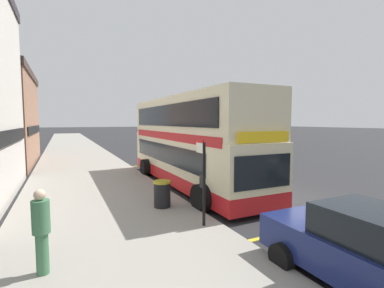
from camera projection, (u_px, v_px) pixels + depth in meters
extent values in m
plane|color=#28282B|center=(125.00, 144.00, 40.14)|extent=(260.00, 260.00, 0.00)
cube|color=gray|center=(73.00, 145.00, 37.15)|extent=(6.00, 76.00, 0.14)
cube|color=beige|center=(190.00, 158.00, 14.00)|extent=(2.54, 11.29, 2.30)
cube|color=beige|center=(190.00, 117.00, 13.83)|extent=(2.52, 11.06, 1.90)
cube|color=red|center=(190.00, 175.00, 14.07)|extent=(2.56, 11.31, 0.60)
cube|color=#B2191E|center=(190.00, 135.00, 13.91)|extent=(2.57, 10.38, 0.36)
cube|color=black|center=(163.00, 153.00, 13.79)|extent=(0.04, 9.03, 0.90)
cube|color=black|center=(165.00, 116.00, 13.28)|extent=(0.04, 9.93, 1.00)
cube|color=black|center=(263.00, 172.00, 8.88)|extent=(2.24, 0.04, 1.10)
cube|color=yellow|center=(264.00, 137.00, 8.79)|extent=(2.04, 0.04, 0.36)
cylinder|color=black|center=(203.00, 198.00, 9.83)|extent=(0.56, 1.00, 1.00)
cylinder|color=black|center=(263.00, 190.00, 10.99)|extent=(0.56, 1.00, 1.00)
cylinder|color=black|center=(147.00, 168.00, 16.29)|extent=(0.56, 1.00, 1.00)
cylinder|color=black|center=(189.00, 164.00, 17.45)|extent=(0.56, 1.00, 1.00)
cube|color=yellow|center=(162.00, 187.00, 13.51)|extent=(0.16, 13.79, 0.01)
cube|color=yellow|center=(214.00, 182.00, 14.76)|extent=(0.16, 13.79, 0.01)
cube|color=yellow|center=(288.00, 232.00, 8.00)|extent=(3.09, 0.16, 0.01)
cube|color=yellow|center=(151.00, 165.00, 20.28)|extent=(3.09, 0.16, 0.01)
cylinder|color=black|center=(204.00, 184.00, 8.08)|extent=(0.09, 0.09, 2.47)
cube|color=silver|center=(200.00, 148.00, 8.23)|extent=(0.05, 0.42, 0.30)
cube|color=red|center=(200.00, 141.00, 8.21)|extent=(0.05, 0.42, 0.10)
cube|color=black|center=(202.00, 181.00, 8.17)|extent=(0.06, 0.28, 0.40)
cube|color=black|center=(10.00, 137.00, 11.07)|extent=(0.08, 8.23, 0.56)
cube|color=black|center=(34.00, 130.00, 21.06)|extent=(0.08, 9.33, 0.56)
cube|color=navy|center=(370.00, 259.00, 5.13)|extent=(1.76, 4.20, 0.72)
cube|color=black|center=(378.00, 226.00, 4.98)|extent=(1.52, 1.90, 0.60)
cylinder|color=black|center=(281.00, 257.00, 5.93)|extent=(0.22, 0.60, 0.60)
cylinder|color=black|center=(340.00, 241.00, 6.73)|extent=(0.22, 0.60, 0.60)
cylinder|color=#3F724C|center=(42.00, 253.00, 5.55)|extent=(0.24, 0.24, 0.85)
cylinder|color=#3F724C|center=(41.00, 217.00, 5.49)|extent=(0.34, 0.34, 0.67)
sphere|color=beige|center=(40.00, 195.00, 5.45)|extent=(0.23, 0.23, 0.23)
cylinder|color=black|center=(162.00, 195.00, 9.92)|extent=(0.60, 0.60, 0.87)
cylinder|color=#A5991E|center=(162.00, 182.00, 9.89)|extent=(0.63, 0.63, 0.08)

